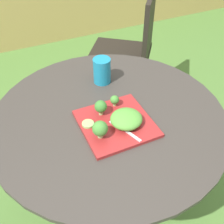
# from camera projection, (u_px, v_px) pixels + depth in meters

# --- Properties ---
(ground_plane) EXTENTS (12.00, 12.00, 0.00)m
(ground_plane) POSITION_uv_depth(u_px,v_px,m) (110.00, 206.00, 1.63)
(ground_plane) COLOR #4C7533
(patio_table) EXTENTS (0.97, 0.97, 0.73)m
(patio_table) POSITION_uv_depth(u_px,v_px,m) (109.00, 152.00, 1.30)
(patio_table) COLOR #38332D
(patio_table) RESTS_ON ground_plane
(patio_chair) EXTENTS (0.62, 0.62, 0.90)m
(patio_chair) POSITION_uv_depth(u_px,v_px,m) (132.00, 45.00, 2.00)
(patio_chair) COLOR black
(patio_chair) RESTS_ON ground_plane
(salad_plate) EXTENTS (0.27, 0.27, 0.01)m
(salad_plate) POSITION_uv_depth(u_px,v_px,m) (115.00, 124.00, 1.09)
(salad_plate) COLOR maroon
(salad_plate) RESTS_ON patio_table
(drinking_glass) EXTENTS (0.08, 0.08, 0.12)m
(drinking_glass) POSITION_uv_depth(u_px,v_px,m) (102.00, 72.00, 1.28)
(drinking_glass) COLOR teal
(drinking_glass) RESTS_ON patio_table
(fork) EXTENTS (0.07, 0.15, 0.00)m
(fork) POSITION_uv_depth(u_px,v_px,m) (122.00, 128.00, 1.06)
(fork) COLOR silver
(fork) RESTS_ON salad_plate
(lettuce_mound) EXTENTS (0.12, 0.12, 0.05)m
(lettuce_mound) POSITION_uv_depth(u_px,v_px,m) (126.00, 119.00, 1.07)
(lettuce_mound) COLOR #519338
(lettuce_mound) RESTS_ON salad_plate
(broccoli_floret_0) EXTENTS (0.06, 0.06, 0.07)m
(broccoli_floret_0) POSITION_uv_depth(u_px,v_px,m) (100.00, 129.00, 1.00)
(broccoli_floret_0) COLOR #99B770
(broccoli_floret_0) RESTS_ON salad_plate
(broccoli_floret_1) EXTENTS (0.05, 0.05, 0.06)m
(broccoli_floret_1) POSITION_uv_depth(u_px,v_px,m) (101.00, 107.00, 1.09)
(broccoli_floret_1) COLOR #99B770
(broccoli_floret_1) RESTS_ON salad_plate
(broccoli_floret_2) EXTENTS (0.04, 0.04, 0.05)m
(broccoli_floret_2) POSITION_uv_depth(u_px,v_px,m) (115.00, 100.00, 1.15)
(broccoli_floret_2) COLOR #99B770
(broccoli_floret_2) RESTS_ON salad_plate
(cucumber_slice_0) EXTENTS (0.05, 0.05, 0.01)m
(cucumber_slice_0) POSITION_uv_depth(u_px,v_px,m) (88.00, 124.00, 1.07)
(cucumber_slice_0) COLOR #8EB766
(cucumber_slice_0) RESTS_ON salad_plate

